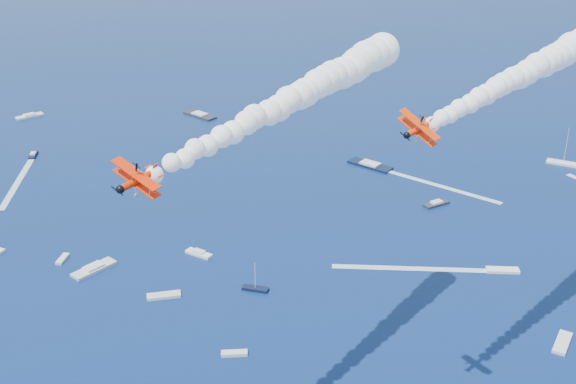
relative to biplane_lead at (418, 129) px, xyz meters
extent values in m
cube|color=black|center=(-88.22, 140.78, -56.91)|extent=(2.30, 6.39, 0.70)
cube|color=black|center=(22.31, 118.16, -56.91)|extent=(13.85, 13.91, 0.70)
cube|color=white|center=(40.00, 49.44, -56.91)|extent=(8.28, 3.95, 0.70)
cube|color=black|center=(-21.17, 48.62, -56.91)|extent=(6.56, 4.27, 0.70)
cube|color=white|center=(-34.13, 67.01, -56.91)|extent=(7.11, 6.38, 0.70)
cube|color=silver|center=(-59.99, 62.72, -56.91)|extent=(10.97, 10.32, 0.70)
cube|color=#282C36|center=(-31.82, 174.47, -56.91)|extent=(12.87, 13.51, 0.70)
cube|color=silver|center=(-68.37, 68.63, -56.91)|extent=(2.99, 5.39, 0.70)
cube|color=white|center=(85.60, 111.78, -56.91)|extent=(10.71, 8.67, 0.70)
cube|color=silver|center=(-96.77, 181.55, -56.91)|extent=(10.45, 8.12, 0.70)
cube|color=#292C37|center=(35.03, 87.48, -56.91)|extent=(8.48, 5.57, 0.70)
cube|color=silver|center=(-27.59, 24.67, -56.91)|extent=(5.50, 2.00, 0.70)
cube|color=white|center=(41.21, 19.64, -56.91)|extent=(7.17, 8.34, 0.70)
cube|color=silver|center=(-42.54, 48.37, -56.91)|extent=(8.00, 3.18, 0.70)
cube|color=white|center=(-89.23, 118.65, -57.23)|extent=(3.73, 38.05, 0.04)
cube|color=white|center=(40.93, 99.39, -57.23)|extent=(28.18, 28.38, 0.04)
cube|color=white|center=(17.41, 53.64, -57.23)|extent=(37.73, 8.91, 0.04)
camera|label=1|loc=(-32.27, -101.25, 38.74)|focal=46.73mm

